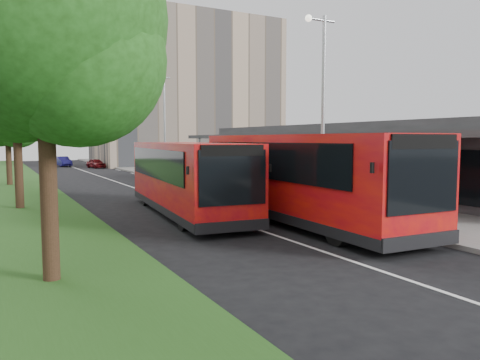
% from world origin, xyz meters
% --- Properties ---
extents(ground, '(120.00, 120.00, 0.00)m').
position_xyz_m(ground, '(0.00, 0.00, 0.00)').
color(ground, black).
rests_on(ground, ground).
extents(pavement, '(5.00, 80.00, 0.15)m').
position_xyz_m(pavement, '(6.00, 20.00, 0.07)').
color(pavement, slate).
rests_on(pavement, ground).
extents(grass_verge, '(5.00, 80.00, 0.10)m').
position_xyz_m(grass_verge, '(-7.00, 20.00, 0.05)').
color(grass_verge, '#244C18').
rests_on(grass_verge, ground).
extents(lane_centre_line, '(0.12, 70.00, 0.01)m').
position_xyz_m(lane_centre_line, '(0.00, 15.00, 0.01)').
color(lane_centre_line, silver).
rests_on(lane_centre_line, ground).
extents(kerb_dashes, '(0.12, 56.00, 0.01)m').
position_xyz_m(kerb_dashes, '(3.30, 19.00, 0.01)').
color(kerb_dashes, silver).
rests_on(kerb_dashes, ground).
extents(office_block, '(22.00, 12.00, 18.00)m').
position_xyz_m(office_block, '(14.00, 42.00, 9.00)').
color(office_block, tan).
rests_on(office_block, ground).
extents(station_building, '(7.70, 26.00, 4.00)m').
position_xyz_m(station_building, '(10.86, 8.00, 2.04)').
color(station_building, '#2B2B2D').
rests_on(station_building, ground).
extents(tree_near, '(5.15, 5.15, 8.28)m').
position_xyz_m(tree_near, '(-7.01, -2.95, 5.35)').
color(tree_near, black).
rests_on(tree_near, ground).
extents(tree_mid, '(5.29, 5.29, 8.51)m').
position_xyz_m(tree_mid, '(-7.01, 9.05, 5.50)').
color(tree_mid, black).
rests_on(tree_mid, ground).
extents(tree_far, '(4.47, 4.47, 7.14)m').
position_xyz_m(tree_far, '(-7.01, 21.05, 4.61)').
color(tree_far, black).
rests_on(tree_far, ground).
extents(lamp_post_near, '(1.44, 0.28, 8.00)m').
position_xyz_m(lamp_post_near, '(4.12, 2.00, 4.72)').
color(lamp_post_near, '#9B9FA3').
rests_on(lamp_post_near, pavement).
extents(lamp_post_far, '(1.44, 0.28, 8.00)m').
position_xyz_m(lamp_post_far, '(4.12, 22.00, 4.72)').
color(lamp_post_far, '#9B9FA3').
rests_on(lamp_post_far, pavement).
extents(bus_main, '(3.41, 11.69, 3.28)m').
position_xyz_m(bus_main, '(2.12, 0.57, 1.68)').
color(bus_main, red).
rests_on(bus_main, ground).
extents(bus_second, '(3.68, 10.69, 2.97)m').
position_xyz_m(bus_second, '(-0.94, 4.40, 1.52)').
color(bus_second, red).
rests_on(bus_second, ground).
extents(litter_bin, '(0.63, 0.63, 0.98)m').
position_xyz_m(litter_bin, '(5.39, 9.53, 0.64)').
color(litter_bin, '#351D16').
rests_on(litter_bin, pavement).
extents(bollard, '(0.18, 0.18, 0.93)m').
position_xyz_m(bollard, '(4.45, 18.43, 0.62)').
color(bollard, '#FFEE0D').
rests_on(bollard, pavement).
extents(car_near, '(1.83, 3.20, 1.03)m').
position_xyz_m(car_near, '(2.01, 38.37, 0.51)').
color(car_near, '#620E12').
rests_on(car_near, ground).
extents(car_far, '(1.72, 3.59, 1.14)m').
position_xyz_m(car_far, '(-0.77, 43.29, 0.57)').
color(car_far, navy).
rests_on(car_far, ground).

